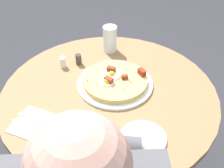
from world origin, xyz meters
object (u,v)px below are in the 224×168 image
at_px(dining_table, 109,118).
at_px(salt_shaker, 63,62).
at_px(pizza_plate, 115,84).
at_px(water_glass, 110,39).
at_px(fork, 40,121).
at_px(pepper_shaker, 79,59).
at_px(bread_plate, 143,138).
at_px(knife, 34,127).
at_px(breakfast_pizza, 115,80).

height_order(dining_table, salt_shaker, salt_shaker).
xyz_separation_m(pizza_plate, water_glass, (-0.01, 0.27, 0.06)).
bearing_deg(dining_table, fork, -148.04).
bearing_deg(pizza_plate, pepper_shaker, 134.96).
xyz_separation_m(dining_table, bread_plate, (0.11, -0.26, 0.17)).
bearing_deg(knife, breakfast_pizza, -117.31).
height_order(pizza_plate, salt_shaker, salt_shaker).
bearing_deg(breakfast_pizza, water_glass, 92.23).
relative_size(dining_table, pizza_plate, 2.79).
distance_m(breakfast_pizza, salt_shaker, 0.27).
relative_size(bread_plate, fork, 0.88).
bearing_deg(knife, pizza_plate, -117.36).
distance_m(fork, knife, 0.04).
bearing_deg(pepper_shaker, breakfast_pizza, -45.09).
relative_size(dining_table, breakfast_pizza, 3.27).
relative_size(pizza_plate, bread_plate, 2.01).
bearing_deg(salt_shaker, dining_table, -41.27).
height_order(pizza_plate, pepper_shaker, pepper_shaker).
bearing_deg(knife, salt_shaker, -75.59).
height_order(knife, water_glass, water_glass).
relative_size(pizza_plate, breakfast_pizza, 1.17).
bearing_deg(pepper_shaker, dining_table, -56.25).
bearing_deg(fork, pizza_plate, -120.08).
bearing_deg(salt_shaker, knife, -100.59).
relative_size(bread_plate, salt_shaker, 3.19).
bearing_deg(bread_plate, salt_shaker, 125.43).
bearing_deg(bread_plate, fork, 165.10).
bearing_deg(dining_table, water_glass, 86.90).
relative_size(breakfast_pizza, pepper_shaker, 5.49).
bearing_deg(pepper_shaker, pizza_plate, -45.04).
xyz_separation_m(dining_table, fork, (-0.26, -0.16, 0.17)).
height_order(breakfast_pizza, bread_plate, breakfast_pizza).
distance_m(pizza_plate, knife, 0.38).
relative_size(dining_table, knife, 4.95).
bearing_deg(water_glass, dining_table, -93.10).
bearing_deg(breakfast_pizza, dining_table, -125.18).
xyz_separation_m(pizza_plate, bread_plate, (0.08, -0.30, -0.00)).
bearing_deg(fork, water_glass, -95.39).
height_order(pizza_plate, water_glass, water_glass).
distance_m(dining_table, pepper_shaker, 0.31).
distance_m(pizza_plate, water_glass, 0.28).
relative_size(fork, salt_shaker, 3.60).
relative_size(bread_plate, water_glass, 1.22).
height_order(knife, pepper_shaker, pepper_shaker).
xyz_separation_m(pizza_plate, breakfast_pizza, (-0.00, 0.00, 0.02)).
relative_size(breakfast_pizza, water_glass, 2.08).
bearing_deg(salt_shaker, water_glass, 30.28).
height_order(fork, knife, same).
relative_size(fork, pepper_shaker, 3.63).
xyz_separation_m(breakfast_pizza, knife, (-0.30, -0.23, -0.02)).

